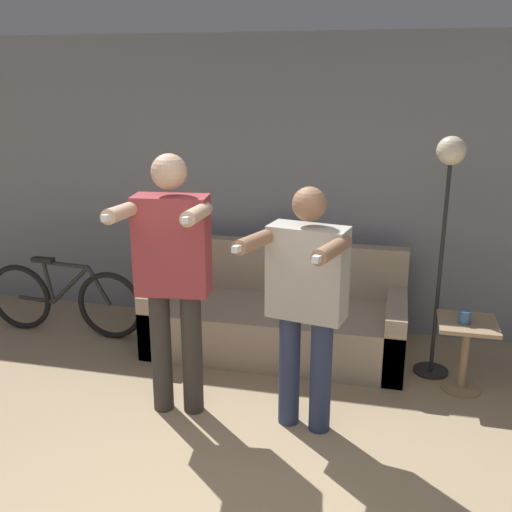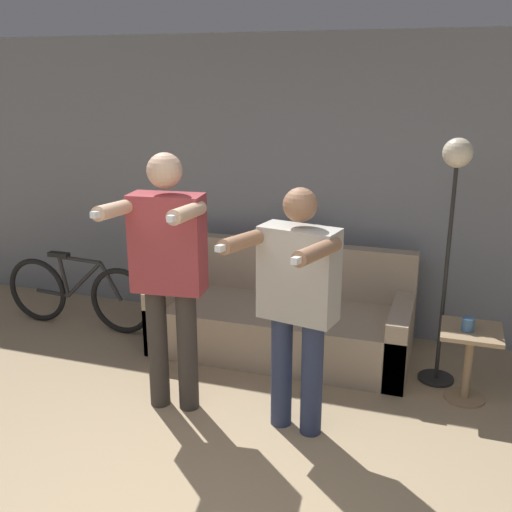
# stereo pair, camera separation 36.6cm
# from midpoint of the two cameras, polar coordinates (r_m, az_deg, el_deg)

# --- Properties ---
(wall_back) EXTENTS (10.00, 0.05, 2.60)m
(wall_back) POSITION_cam_midpoint_polar(r_m,az_deg,el_deg) (5.34, 7.76, 6.46)
(wall_back) COLOR gray
(wall_back) RESTS_ON ground_plane
(couch) EXTENTS (2.12, 0.89, 0.86)m
(couch) POSITION_cam_midpoint_polar(r_m,az_deg,el_deg) (5.09, 4.62, -6.13)
(couch) COLOR tan
(couch) RESTS_ON ground_plane
(person_left) EXTENTS (0.60, 0.72, 1.79)m
(person_left) POSITION_cam_midpoint_polar(r_m,az_deg,el_deg) (3.95, -5.78, -0.92)
(person_left) COLOR #38332D
(person_left) RESTS_ON ground_plane
(person_right) EXTENTS (0.63, 0.75, 1.62)m
(person_right) POSITION_cam_midpoint_polar(r_m,az_deg,el_deg) (3.73, 6.73, -3.81)
(person_right) COLOR #2D3856
(person_right) RESTS_ON ground_plane
(cat) EXTENTS (0.53, 0.12, 0.18)m
(cat) POSITION_cam_midpoint_polar(r_m,az_deg,el_deg) (5.16, 6.36, 2.06)
(cat) COLOR #B7AD9E
(cat) RESTS_ON couch
(floor_lamp) EXTENTS (0.27, 0.27, 1.84)m
(floor_lamp) POSITION_cam_midpoint_polar(r_m,az_deg,el_deg) (4.50, 20.51, 4.98)
(floor_lamp) COLOR black
(floor_lamp) RESTS_ON ground_plane
(side_table) EXTENTS (0.41, 0.41, 0.55)m
(side_table) POSITION_cam_midpoint_polar(r_m,az_deg,el_deg) (4.61, 21.87, -8.36)
(side_table) COLOR #A38460
(side_table) RESTS_ON ground_plane
(cup) EXTENTS (0.09, 0.09, 0.09)m
(cup) POSITION_cam_midpoint_polar(r_m,az_deg,el_deg) (4.49, 21.79, -6.11)
(cup) COLOR #3D6693
(cup) RESTS_ON side_table
(bicycle) EXTENTS (1.52, 0.07, 0.70)m
(bicycle) POSITION_cam_midpoint_polar(r_m,az_deg,el_deg) (5.69, -14.83, -3.51)
(bicycle) COLOR black
(bicycle) RESTS_ON ground_plane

